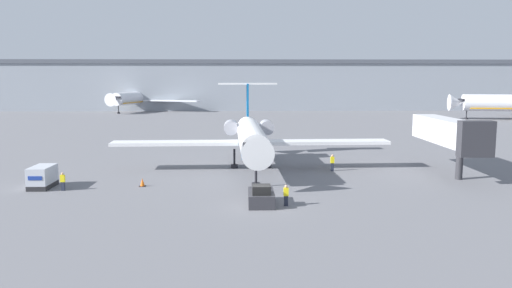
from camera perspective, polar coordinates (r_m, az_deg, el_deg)
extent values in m
plane|color=slate|center=(39.77, 0.41, -7.24)|extent=(600.00, 600.00, 0.00)
cube|color=#8C939E|center=(158.44, -1.06, 6.55)|extent=(180.00, 16.00, 14.19)
cube|color=#4C515B|center=(158.48, -1.06, 9.33)|extent=(180.00, 16.80, 1.20)
cylinder|color=white|center=(54.55, -0.50, 0.72)|extent=(3.45, 18.89, 2.91)
cone|color=white|center=(44.09, 0.14, -0.94)|extent=(2.98, 2.41, 2.91)
cube|color=black|center=(44.94, 0.08, -0.12)|extent=(2.49, 0.77, 0.44)
cone|color=white|center=(65.48, -0.95, 1.89)|extent=(2.71, 3.27, 2.62)
cube|color=#0C5999|center=(54.67, -0.50, -0.26)|extent=(3.10, 17.00, 0.20)
cube|color=white|center=(56.58, 8.02, 0.23)|extent=(14.03, 3.06, 0.36)
cube|color=white|center=(55.82, -9.22, 0.10)|extent=(14.03, 3.06, 0.36)
cylinder|color=#ADADB7|center=(62.49, 1.21, 1.94)|extent=(1.81, 2.88, 1.73)
cylinder|color=#ADADB7|center=(62.31, -2.89, 1.92)|extent=(1.81, 2.88, 1.73)
cube|color=#0C5999|center=(65.86, -0.97, 5.05)|extent=(0.30, 2.21, 4.26)
cube|color=white|center=(65.79, -0.98, 6.90)|extent=(7.71, 2.02, 0.20)
cylinder|color=black|center=(46.66, -0.01, -3.63)|extent=(0.24, 0.24, 2.17)
cylinder|color=black|center=(46.84, -0.01, -4.69)|extent=(0.80, 0.80, 0.40)
cylinder|color=black|center=(56.38, -2.49, -1.67)|extent=(0.24, 0.24, 2.17)
cylinder|color=black|center=(56.53, -2.48, -2.55)|extent=(0.80, 0.80, 0.40)
cylinder|color=black|center=(56.55, 1.35, -1.63)|extent=(0.24, 0.24, 2.17)
cylinder|color=black|center=(56.70, 1.35, -2.51)|extent=(0.80, 0.80, 0.40)
cube|color=#2D2D33|center=(40.51, 0.59, -6.18)|extent=(2.07, 3.72, 1.06)
cube|color=black|center=(39.51, 0.63, -5.23)|extent=(1.45, 1.34, 0.70)
cube|color=black|center=(42.28, 0.50, -5.81)|extent=(1.86, 0.30, 0.64)
cube|color=#232326|center=(50.57, -23.17, -4.37)|extent=(1.77, 3.31, 0.45)
cube|color=#B7BCC6|center=(50.37, -23.23, -3.23)|extent=(1.77, 3.31, 1.59)
cube|color=navy|center=(48.85, -23.96, -3.60)|extent=(1.24, 0.04, 0.36)
cube|color=#232838|center=(40.12, 3.44, -6.51)|extent=(0.32, 0.20, 0.83)
cube|color=yellow|center=(39.94, 3.45, -5.48)|extent=(0.40, 0.24, 0.65)
sphere|color=tan|center=(39.84, 3.46, -4.85)|extent=(0.24, 0.24, 0.24)
cube|color=#232838|center=(55.28, 8.71, -2.61)|extent=(0.32, 0.20, 0.88)
cube|color=yellow|center=(55.15, 8.73, -1.81)|extent=(0.40, 0.24, 0.70)
sphere|color=tan|center=(55.07, 8.74, -1.32)|extent=(0.26, 0.26, 0.26)
cube|color=#232838|center=(48.58, -21.19, -4.53)|extent=(0.32, 0.20, 0.80)
cube|color=yellow|center=(48.44, -21.23, -3.69)|extent=(0.40, 0.24, 0.64)
sphere|color=tan|center=(48.36, -21.26, -3.19)|extent=(0.23, 0.23, 0.23)
cube|color=black|center=(48.34, -12.84, -4.71)|extent=(0.59, 0.59, 0.04)
cone|color=orange|center=(48.26, -12.85, -4.26)|extent=(0.42, 0.42, 0.75)
cylinder|color=silver|center=(154.41, -13.32, 5.17)|extent=(10.97, 23.80, 3.62)
cone|color=silver|center=(143.00, -16.01, 4.90)|extent=(4.35, 3.89, 3.62)
cube|color=black|center=(143.95, -15.77, 5.18)|extent=(3.14, 1.63, 0.44)
cone|color=silver|center=(166.60, -10.90, 5.41)|extent=(4.35, 4.81, 3.26)
cube|color=orange|center=(154.46, -13.30, 4.74)|extent=(9.87, 21.42, 0.20)
cube|color=silver|center=(150.53, -9.61, 4.90)|extent=(17.48, 8.51, 0.36)
cube|color=silver|center=(160.96, -16.34, 4.87)|extent=(17.48, 8.51, 0.36)
cylinder|color=#ADADB7|center=(161.87, -10.70, 5.51)|extent=(2.84, 3.48, 2.00)
cylinder|color=#ADADB7|center=(164.44, -12.38, 5.50)|extent=(2.84, 3.48, 2.00)
cube|color=orange|center=(167.20, -10.81, 6.90)|extent=(0.92, 2.16, 5.00)
cube|color=silver|center=(167.19, -10.84, 7.75)|extent=(9.11, 4.55, 0.20)
cylinder|color=black|center=(145.22, -15.45, 3.80)|extent=(0.24, 0.24, 2.21)
cylinder|color=black|center=(145.28, -15.43, 3.45)|extent=(0.80, 0.80, 0.40)
cylinder|color=black|center=(157.29, -13.70, 4.14)|extent=(0.24, 0.24, 2.21)
cylinder|color=black|center=(157.34, -13.69, 3.81)|extent=(0.80, 0.80, 0.40)
cylinder|color=black|center=(154.95, -12.19, 4.14)|extent=(0.24, 0.24, 2.21)
cylinder|color=black|center=(155.01, -12.18, 3.80)|extent=(0.80, 0.80, 0.40)
cone|color=white|center=(130.86, 21.88, 4.42)|extent=(3.77, 4.44, 4.00)
cube|color=black|center=(131.16, 22.44, 4.71)|extent=(1.21, 3.47, 0.44)
cylinder|color=black|center=(131.72, 22.91, 3.07)|extent=(0.24, 0.24, 2.04)
cylinder|color=black|center=(131.78, 22.89, 2.71)|extent=(0.80, 0.80, 0.40)
cylinder|color=#2D2D33|center=(54.05, 22.22, -2.09)|extent=(0.70, 0.70, 3.20)
cube|color=silver|center=(57.25, 20.80, 1.43)|extent=(2.60, 13.09, 2.60)
cube|color=#2D2D33|center=(50.76, 23.84, 0.53)|extent=(3.20, 1.20, 3.38)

